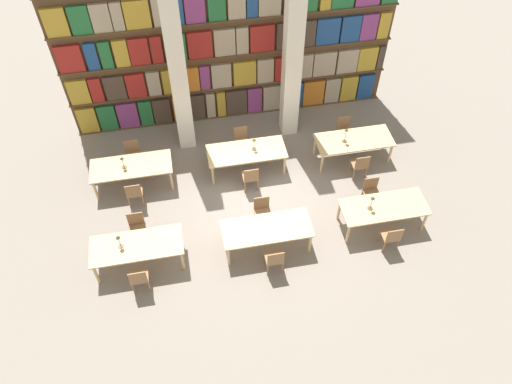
# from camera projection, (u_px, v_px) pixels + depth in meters

# --- Properties ---
(ground_plane) EXTENTS (40.00, 40.00, 0.00)m
(ground_plane) POSITION_uv_depth(u_px,v_px,m) (255.00, 204.00, 13.52)
(ground_plane) COLOR gray
(bookshelf_bank) EXTENTS (9.61, 0.35, 5.50)m
(bookshelf_bank) POSITION_uv_depth(u_px,v_px,m) (230.00, 42.00, 13.99)
(bookshelf_bank) COLOR brown
(bookshelf_bank) RESTS_ON ground_plane
(pillar_left) EXTENTS (0.47, 0.47, 6.00)m
(pillar_left) POSITION_uv_depth(u_px,v_px,m) (176.00, 58.00, 12.81)
(pillar_left) COLOR silver
(pillar_left) RESTS_ON ground_plane
(pillar_center) EXTENTS (0.47, 0.47, 6.00)m
(pillar_center) POSITION_uv_depth(u_px,v_px,m) (293.00, 45.00, 13.19)
(pillar_center) COLOR silver
(pillar_center) RESTS_ON ground_plane
(reading_table_0) EXTENTS (2.19, 0.91, 0.74)m
(reading_table_0) POSITION_uv_depth(u_px,v_px,m) (137.00, 247.00, 11.83)
(reading_table_0) COLOR tan
(reading_table_0) RESTS_ON ground_plane
(chair_0) EXTENTS (0.42, 0.40, 0.87)m
(chair_0) POSITION_uv_depth(u_px,v_px,m) (139.00, 278.00, 11.50)
(chair_0) COLOR olive
(chair_0) RESTS_ON ground_plane
(chair_1) EXTENTS (0.42, 0.40, 0.87)m
(chair_1) POSITION_uv_depth(u_px,v_px,m) (137.00, 227.00, 12.44)
(chair_1) COLOR olive
(chair_1) RESTS_ON ground_plane
(desk_lamp_0) EXTENTS (0.14, 0.14, 0.41)m
(desk_lamp_0) POSITION_uv_depth(u_px,v_px,m) (119.00, 240.00, 11.54)
(desk_lamp_0) COLOR brown
(desk_lamp_0) RESTS_ON reading_table_0
(reading_table_1) EXTENTS (2.19, 0.91, 0.74)m
(reading_table_1) POSITION_uv_depth(u_px,v_px,m) (267.00, 230.00, 12.15)
(reading_table_1) COLOR tan
(reading_table_1) RESTS_ON ground_plane
(chair_2) EXTENTS (0.42, 0.40, 0.87)m
(chair_2) POSITION_uv_depth(u_px,v_px,m) (274.00, 259.00, 11.83)
(chair_2) COLOR olive
(chair_2) RESTS_ON ground_plane
(chair_3) EXTENTS (0.42, 0.40, 0.87)m
(chair_3) POSITION_uv_depth(u_px,v_px,m) (262.00, 211.00, 12.77)
(chair_3) COLOR olive
(chair_3) RESTS_ON ground_plane
(reading_table_2) EXTENTS (2.19, 0.91, 0.74)m
(reading_table_2) POSITION_uv_depth(u_px,v_px,m) (384.00, 208.00, 12.59)
(reading_table_2) COLOR tan
(reading_table_2) RESTS_ON ground_plane
(chair_4) EXTENTS (0.42, 0.40, 0.87)m
(chair_4) POSITION_uv_depth(u_px,v_px,m) (391.00, 236.00, 12.26)
(chair_4) COLOR olive
(chair_4) RESTS_ON ground_plane
(chair_5) EXTENTS (0.42, 0.40, 0.87)m
(chair_5) POSITION_uv_depth(u_px,v_px,m) (371.00, 191.00, 13.20)
(chair_5) COLOR olive
(chair_5) RESTS_ON ground_plane
(desk_lamp_1) EXTENTS (0.14, 0.14, 0.45)m
(desk_lamp_1) POSITION_uv_depth(u_px,v_px,m) (372.00, 201.00, 12.26)
(desk_lamp_1) COLOR brown
(desk_lamp_1) RESTS_ON reading_table_2
(reading_table_3) EXTENTS (2.19, 0.91, 0.74)m
(reading_table_3) POSITION_uv_depth(u_px,v_px,m) (131.00, 168.00, 13.50)
(reading_table_3) COLOR tan
(reading_table_3) RESTS_ON ground_plane
(chair_6) EXTENTS (0.42, 0.40, 0.87)m
(chair_6) POSITION_uv_depth(u_px,v_px,m) (134.00, 192.00, 13.18)
(chair_6) COLOR olive
(chair_6) RESTS_ON ground_plane
(chair_7) EXTENTS (0.42, 0.40, 0.87)m
(chair_7) POSITION_uv_depth(u_px,v_px,m) (133.00, 153.00, 14.13)
(chair_7) COLOR olive
(chair_7) RESTS_ON ground_plane
(desk_lamp_2) EXTENTS (0.14, 0.14, 0.40)m
(desk_lamp_2) POSITION_uv_depth(u_px,v_px,m) (122.00, 161.00, 13.20)
(desk_lamp_2) COLOR brown
(desk_lamp_2) RESTS_ON reading_table_3
(reading_table_4) EXTENTS (2.19, 0.91, 0.74)m
(reading_table_4) POSITION_uv_depth(u_px,v_px,m) (246.00, 153.00, 13.87)
(reading_table_4) COLOR tan
(reading_table_4) RESTS_ON ground_plane
(chair_8) EXTENTS (0.42, 0.40, 0.87)m
(chair_8) POSITION_uv_depth(u_px,v_px,m) (251.00, 177.00, 13.54)
(chair_8) COLOR olive
(chair_8) RESTS_ON ground_plane
(chair_9) EXTENTS (0.42, 0.40, 0.87)m
(chair_9) POSITION_uv_depth(u_px,v_px,m) (241.00, 140.00, 14.49)
(chair_9) COLOR olive
(chair_9) RESTS_ON ground_plane
(desk_lamp_3) EXTENTS (0.14, 0.14, 0.40)m
(desk_lamp_3) POSITION_uv_depth(u_px,v_px,m) (254.00, 142.00, 13.65)
(desk_lamp_3) COLOR brown
(desk_lamp_3) RESTS_ON reading_table_4
(reading_table_5) EXTENTS (2.19, 0.91, 0.74)m
(reading_table_5) POSITION_uv_depth(u_px,v_px,m) (354.00, 141.00, 14.17)
(reading_table_5) COLOR tan
(reading_table_5) RESTS_ON ground_plane
(chair_10) EXTENTS (0.42, 0.40, 0.87)m
(chair_10) POSITION_uv_depth(u_px,v_px,m) (360.00, 165.00, 13.84)
(chair_10) COLOR olive
(chair_10) RESTS_ON ground_plane
(chair_11) EXTENTS (0.42, 0.40, 0.87)m
(chair_11) POSITION_uv_depth(u_px,v_px,m) (344.00, 129.00, 14.78)
(chair_11) COLOR olive
(chair_11) RESTS_ON ground_plane
(desk_lamp_4) EXTENTS (0.14, 0.14, 0.49)m
(desk_lamp_4) POSITION_uv_depth(u_px,v_px,m) (346.00, 133.00, 13.81)
(desk_lamp_4) COLOR brown
(desk_lamp_4) RESTS_ON reading_table_5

